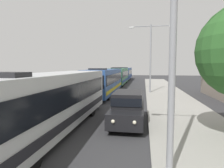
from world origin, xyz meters
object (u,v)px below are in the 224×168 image
at_px(box_truck_oncoming, 117,72).
at_px(white_suv, 128,106).
at_px(bus_lead, 53,99).
at_px(bus_middle, 119,76).
at_px(bus_second_in_line, 105,81).
at_px(bus_fourth_in_line, 125,73).
at_px(streetlamp_mid, 151,52).

bearing_deg(box_truck_oncoming, white_suv, -81.31).
relative_size(bus_lead, bus_middle, 1.04).
bearing_deg(white_suv, bus_middle, 98.56).
relative_size(bus_second_in_line, box_truck_oncoming, 1.55).
bearing_deg(bus_fourth_in_line, box_truck_oncoming, 111.16).
xyz_separation_m(bus_second_in_line, streetlamp_mid, (5.40, 2.06, 3.55)).
height_order(bus_second_in_line, white_suv, bus_second_in_line).
relative_size(bus_lead, bus_fourth_in_line, 1.05).
height_order(bus_second_in_line, box_truck_oncoming, bus_second_in_line).
bearing_deg(bus_second_in_line, bus_fourth_in_line, 90.00).
bearing_deg(box_truck_oncoming, streetlamp_mid, -74.95).
relative_size(bus_second_in_line, bus_middle, 1.02).
bearing_deg(bus_middle, bus_fourth_in_line, 90.00).
bearing_deg(bus_middle, white_suv, -81.44).
distance_m(bus_middle, white_suv, 24.85).
bearing_deg(bus_lead, streetlamp_mid, 70.78).
distance_m(bus_second_in_line, white_suv, 11.99).
bearing_deg(streetlamp_mid, box_truck_oncoming, 105.05).
xyz_separation_m(white_suv, streetlamp_mid, (1.70, 13.44, 4.21)).
height_order(bus_lead, bus_middle, same).
height_order(bus_middle, streetlamp_mid, streetlamp_mid).
distance_m(bus_middle, streetlamp_mid, 12.86).
relative_size(bus_lead, streetlamp_mid, 1.48).
xyz_separation_m(bus_fourth_in_line, streetlamp_mid, (5.40, -23.82, 3.55)).
height_order(bus_middle, box_truck_oncoming, bus_middle).
xyz_separation_m(bus_lead, streetlamp_mid, (5.40, 15.49, 3.55)).
distance_m(box_truck_oncoming, streetlamp_mid, 33.69).
xyz_separation_m(bus_fourth_in_line, box_truck_oncoming, (-3.30, 8.53, 0.02)).
bearing_deg(bus_fourth_in_line, bus_lead, -90.00).
distance_m(white_suv, streetlamp_mid, 14.19).
bearing_deg(bus_lead, white_suv, 28.93).
xyz_separation_m(white_suv, box_truck_oncoming, (-7.00, 45.80, 0.68)).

